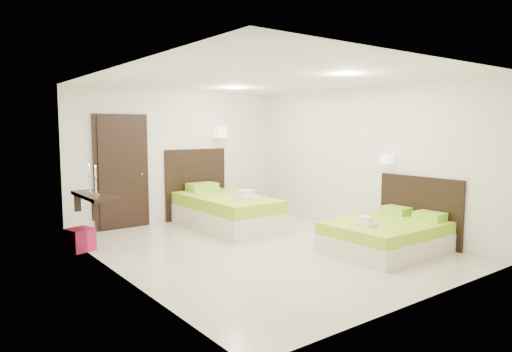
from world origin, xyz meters
TOP-DOWN VIEW (x-y plane):
  - floor at (0.00, 0.00)m, footprint 5.50×5.50m
  - bed_single at (0.37, 1.68)m, footprint 1.38×2.30m
  - bed_double at (1.45, -1.27)m, footprint 1.75×1.48m
  - nightstand at (1.67, 2.43)m, footprint 0.49×0.47m
  - ottoman at (-2.31, 1.55)m, footprint 0.42×0.42m
  - door at (-1.20, 2.70)m, footprint 1.02×0.15m
  - console_shelf at (-2.08, 1.60)m, footprint 0.35×1.20m

SIDE VIEW (x-z plane):
  - floor at x=0.00m, z-range 0.00..0.00m
  - ottoman at x=-2.31m, z-range 0.00..0.35m
  - nightstand at x=1.67m, z-range 0.00..0.35m
  - bed_double at x=1.45m, z-range -0.46..0.98m
  - bed_single at x=0.37m, z-range -0.61..1.29m
  - console_shelf at x=-2.08m, z-range 0.42..1.21m
  - door at x=-1.20m, z-range -0.02..2.12m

